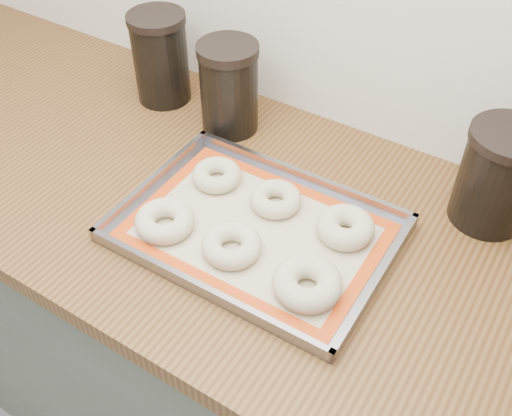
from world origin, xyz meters
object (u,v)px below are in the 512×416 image
Objects in this scene: bagel_front_left at (165,221)px; canister_left at (161,58)px; bagel_back_left at (217,175)px; bagel_back_right at (345,227)px; canister_mid at (229,88)px; canister_right at (498,177)px; baking_tray at (256,230)px; bagel_front_right at (307,283)px; bagel_back_mid at (276,199)px; bagel_front_mid at (232,245)px.

bagel_front_left is 0.53× the size of canister_left.
bagel_back_right reaches higher than bagel_back_left.
canister_mid reaches higher than canister_right.
canister_left is (-0.53, 0.18, 0.07)m from bagel_back_right.
bagel_front_right is at bearing -26.44° from baking_tray.
bagel_back_left is at bearing -179.32° from bagel_back_right.
baking_tray is at bearing 29.77° from bagel_front_left.
canister_right reaches higher than bagel_back_mid.
bagel_front_left is 0.43m from canister_left.
bagel_back_left is at bearing -63.50° from canister_mid.
bagel_front_mid is at bearing -47.09° from bagel_back_left.
bagel_back_mid is (-0.00, 0.07, 0.01)m from baking_tray.
bagel_back_left is 0.50× the size of canister_right.
canister_mid reaches higher than bagel_back_right.
bagel_back_left is 0.49m from canister_right.
bagel_back_right is 0.27m from canister_right.
bagel_front_left is 0.57m from canister_right.
bagel_back_left is (-0.13, 0.07, 0.01)m from baking_tray.
bagel_back_left is at bearing 88.26° from bagel_front_left.
bagel_front_left reaches higher than bagel_front_mid.
canister_mid is at bearing 124.67° from bagel_front_mid.
canister_right is at bearing 43.83° from bagel_back_right.
canister_right is (0.33, 0.18, 0.07)m from bagel_back_mid.
bagel_back_mid is 0.27m from canister_mid.
canister_right is (0.32, 0.25, 0.09)m from baking_tray.
canister_left reaches higher than bagel_front_left.
canister_mid reaches higher than bagel_front_right.
bagel_front_mid reaches higher than baking_tray.
canister_right is at bearing 22.06° from bagel_back_left.
bagel_front_left is 1.04× the size of bagel_back_right.
canister_left is (-0.27, 0.18, 0.08)m from bagel_back_left.
bagel_front_left reaches higher than baking_tray.
bagel_back_left is (0.00, 0.15, -0.00)m from bagel_front_left.
bagel_back_right is at bearing -136.17° from canister_right.
baking_tray is 4.63× the size of bagel_front_mid.
canister_left is (-0.40, 0.25, 0.09)m from baking_tray.
canister_left is at bearing 149.44° from bagel_front_right.
canister_mid is at bearing 103.90° from bagel_front_left.
canister_left is (-0.54, 0.32, 0.07)m from bagel_front_right.
canister_left reaches higher than bagel_back_mid.
bagel_back_left is at bearing 132.91° from bagel_front_mid.
canister_mid reaches higher than bagel_back_mid.
bagel_front_mid is 1.09× the size of bagel_back_left.
bagel_front_mid is 0.51m from canister_left.
baking_tray is at bearing -86.33° from bagel_back_mid.
bagel_front_mid is 0.20m from bagel_back_right.
bagel_back_mid is at bearing -150.91° from canister_right.
baking_tray is at bearing -47.69° from canister_mid.
bagel_back_mid is at bearing -37.78° from canister_mid.
canister_left is (-0.40, 0.18, 0.08)m from bagel_back_mid.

